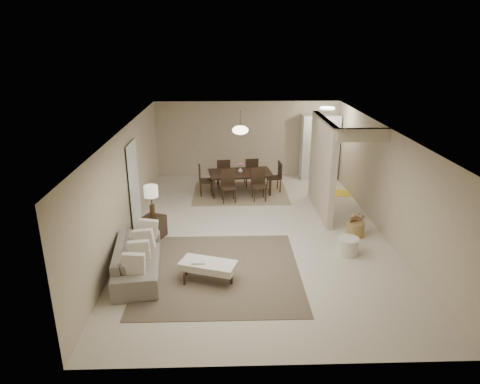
{
  "coord_description": "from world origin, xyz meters",
  "views": [
    {
      "loc": [
        -0.67,
        -9.38,
        4.39
      ],
      "look_at": [
        -0.38,
        -0.09,
        1.05
      ],
      "focal_mm": 32.0,
      "sensor_mm": 36.0,
      "label": 1
    }
  ],
  "objects_px": {
    "ottoman_bench": "(208,266)",
    "side_table": "(154,227)",
    "dining_table": "(240,183)",
    "round_pouf": "(348,246)",
    "pantry_cabinet": "(319,147)",
    "sofa": "(138,259)",
    "wicker_basket": "(355,229)"
  },
  "relations": [
    {
      "from": "sofa",
      "to": "dining_table",
      "type": "distance_m",
      "value": 5.09
    },
    {
      "from": "sofa",
      "to": "round_pouf",
      "type": "distance_m",
      "value": 4.41
    },
    {
      "from": "sofa",
      "to": "wicker_basket",
      "type": "bearing_deg",
      "value": -79.23
    },
    {
      "from": "side_table",
      "to": "wicker_basket",
      "type": "bearing_deg",
      "value": -1.04
    },
    {
      "from": "sofa",
      "to": "side_table",
      "type": "distance_m",
      "value": 1.64
    },
    {
      "from": "sofa",
      "to": "side_table",
      "type": "height_order",
      "value": "sofa"
    },
    {
      "from": "round_pouf",
      "to": "wicker_basket",
      "type": "height_order",
      "value": "round_pouf"
    },
    {
      "from": "dining_table",
      "to": "ottoman_bench",
      "type": "bearing_deg",
      "value": -105.72
    },
    {
      "from": "wicker_basket",
      "to": "ottoman_bench",
      "type": "bearing_deg",
      "value": -151.35
    },
    {
      "from": "wicker_basket",
      "to": "dining_table",
      "type": "xyz_separation_m",
      "value": [
        -2.61,
        3.06,
        0.15
      ]
    },
    {
      "from": "pantry_cabinet",
      "to": "side_table",
      "type": "bearing_deg",
      "value": -137.3
    },
    {
      "from": "side_table",
      "to": "round_pouf",
      "type": "distance_m",
      "value": 4.41
    },
    {
      "from": "side_table",
      "to": "dining_table",
      "type": "bearing_deg",
      "value": 54.52
    },
    {
      "from": "pantry_cabinet",
      "to": "sofa",
      "type": "bearing_deg",
      "value": -128.58
    },
    {
      "from": "ottoman_bench",
      "to": "side_table",
      "type": "distance_m",
      "value": 2.36
    },
    {
      "from": "side_table",
      "to": "round_pouf",
      "type": "bearing_deg",
      "value": -12.69
    },
    {
      "from": "side_table",
      "to": "dining_table",
      "type": "distance_m",
      "value": 3.65
    },
    {
      "from": "ottoman_bench",
      "to": "dining_table",
      "type": "distance_m",
      "value": 4.97
    },
    {
      "from": "dining_table",
      "to": "round_pouf",
      "type": "bearing_deg",
      "value": -67.74
    },
    {
      "from": "side_table",
      "to": "round_pouf",
      "type": "xyz_separation_m",
      "value": [
        4.31,
        -0.97,
        -0.07
      ]
    },
    {
      "from": "pantry_cabinet",
      "to": "dining_table",
      "type": "distance_m",
      "value": 3.07
    },
    {
      "from": "round_pouf",
      "to": "dining_table",
      "type": "bearing_deg",
      "value": 119.03
    },
    {
      "from": "round_pouf",
      "to": "dining_table",
      "type": "height_order",
      "value": "dining_table"
    },
    {
      "from": "pantry_cabinet",
      "to": "sofa",
      "type": "relative_size",
      "value": 0.98
    },
    {
      "from": "pantry_cabinet",
      "to": "round_pouf",
      "type": "bearing_deg",
      "value": -94.74
    },
    {
      "from": "dining_table",
      "to": "wicker_basket",
      "type": "bearing_deg",
      "value": -56.29
    },
    {
      "from": "sofa",
      "to": "round_pouf",
      "type": "bearing_deg",
      "value": -88.5
    },
    {
      "from": "wicker_basket",
      "to": "pantry_cabinet",
      "type": "bearing_deg",
      "value": 89.72
    },
    {
      "from": "sofa",
      "to": "wicker_basket",
      "type": "relative_size",
      "value": 5.18
    },
    {
      "from": "round_pouf",
      "to": "dining_table",
      "type": "relative_size",
      "value": 0.26
    },
    {
      "from": "pantry_cabinet",
      "to": "round_pouf",
      "type": "xyz_separation_m",
      "value": [
        -0.44,
        -5.35,
        -0.87
      ]
    },
    {
      "from": "sofa",
      "to": "wicker_basket",
      "type": "distance_m",
      "value": 5.03
    }
  ]
}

